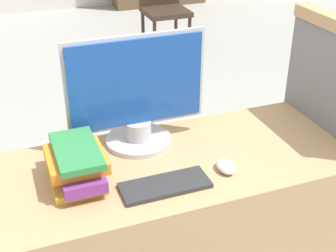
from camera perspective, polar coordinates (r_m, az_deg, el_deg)
The scene contains 7 objects.
desk at distance 1.98m, azimuth 1.01°, elevation -13.21°, with size 1.32×0.58×0.74m.
carrel_divider at distance 2.14m, azimuth 18.39°, elevation -3.33°, with size 0.07×0.59×1.20m.
monitor at distance 1.77m, azimuth -3.81°, elevation 3.76°, with size 0.54×0.26×0.44m.
keyboard at distance 1.61m, azimuth -0.36°, elevation -7.26°, with size 0.31×0.12×0.02m.
mouse at distance 1.70m, azimuth 7.04°, elevation -4.91°, with size 0.06×0.10×0.04m.
book_stack at distance 1.63m, azimuth -11.04°, elevation -4.73°, with size 0.19×0.28×0.14m.
far_chair at distance 5.00m, azimuth -0.60°, elevation 14.70°, with size 0.44×0.44×0.84m.
Camera 1 is at (-0.55, -1.07, 1.69)m, focal length 50.00 mm.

